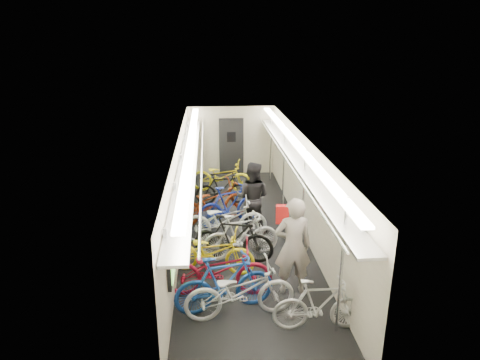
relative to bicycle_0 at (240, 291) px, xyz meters
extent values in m
plane|color=black|center=(0.32, 3.28, -0.51)|extent=(10.00, 10.00, 0.00)
plane|color=white|center=(0.32, 3.28, 1.89)|extent=(10.00, 10.00, 0.00)
plane|color=beige|center=(-1.18, 3.28, 0.69)|extent=(0.00, 10.00, 10.00)
plane|color=beige|center=(1.82, 3.28, 0.69)|extent=(0.00, 10.00, 10.00)
plane|color=beige|center=(0.32, 8.28, 0.69)|extent=(3.00, 0.00, 3.00)
plane|color=beige|center=(0.32, -1.72, 0.69)|extent=(3.00, 0.00, 3.00)
cube|color=black|center=(-1.14, 0.08, 0.74)|extent=(0.06, 1.10, 0.80)
cube|color=#A2E062|center=(-1.10, 0.08, 0.74)|extent=(0.02, 0.96, 0.66)
cube|color=black|center=(-1.14, 2.28, 0.74)|extent=(0.06, 1.10, 0.80)
cube|color=#A2E062|center=(-1.10, 2.28, 0.74)|extent=(0.02, 0.96, 0.66)
cube|color=black|center=(-1.14, 4.48, 0.74)|extent=(0.06, 1.10, 0.80)
cube|color=#A2E062|center=(-1.10, 4.48, 0.74)|extent=(0.02, 0.96, 0.66)
cube|color=black|center=(-1.14, 6.68, 0.74)|extent=(0.06, 1.10, 0.80)
cube|color=#A2E062|center=(-1.10, 6.68, 0.74)|extent=(0.02, 0.96, 0.66)
cube|color=#E4B90C|center=(-1.13, 1.18, 0.79)|extent=(0.02, 0.22, 0.30)
cube|color=#E4B90C|center=(-1.13, 3.38, 0.79)|extent=(0.02, 0.22, 0.30)
cube|color=#E4B90C|center=(-1.13, 5.58, 0.79)|extent=(0.02, 0.22, 0.30)
cube|color=black|center=(0.32, 8.22, 0.49)|extent=(0.85, 0.08, 2.00)
cube|color=#999BA0|center=(-0.96, 3.28, 1.41)|extent=(0.40, 9.70, 0.05)
cube|color=#999BA0|center=(1.60, 3.28, 1.41)|extent=(0.40, 9.70, 0.05)
cylinder|color=silver|center=(-0.63, 3.28, 1.51)|extent=(0.04, 9.70, 0.04)
cylinder|color=silver|center=(1.27, 3.28, 1.51)|extent=(0.04, 9.70, 0.04)
cube|color=white|center=(-0.88, 3.28, 1.83)|extent=(0.18, 9.60, 0.04)
cube|color=white|center=(1.52, 3.28, 1.83)|extent=(0.18, 9.60, 0.04)
cylinder|color=silver|center=(1.57, -0.52, 0.69)|extent=(0.05, 0.05, 2.38)
cylinder|color=silver|center=(1.57, 2.28, 0.69)|extent=(0.05, 0.05, 2.38)
cylinder|color=silver|center=(1.57, 4.78, 0.69)|extent=(0.05, 0.05, 2.38)
cylinder|color=silver|center=(1.57, 7.28, 0.69)|extent=(0.05, 0.05, 2.38)
imported|color=silver|center=(0.00, 0.00, 0.00)|extent=(2.01, 0.92, 1.02)
imported|color=#1C4AA8|center=(-0.25, 0.20, 0.03)|extent=(1.87, 0.87, 1.09)
imported|color=maroon|center=(-0.35, 0.71, 0.02)|extent=(2.05, 0.82, 1.06)
imported|color=black|center=(0.01, 1.98, 0.02)|extent=(1.83, 0.94, 1.06)
imported|color=yellow|center=(-0.47, 1.53, -0.03)|extent=(1.90, 1.05, 0.95)
imported|color=silver|center=(0.18, 2.11, 0.01)|extent=(1.81, 0.86, 1.05)
imported|color=silver|center=(-0.14, 2.98, 0.03)|extent=(2.08, 0.84, 1.07)
imported|color=navy|center=(0.03, 3.88, 0.03)|extent=(1.84, 1.13, 1.07)
imported|color=maroon|center=(-0.42, 4.06, 0.04)|extent=(2.23, 1.49, 1.11)
imported|color=black|center=(-0.11, 5.34, -0.04)|extent=(1.60, 0.56, 0.94)
imported|color=yellow|center=(-0.09, 6.39, 0.00)|extent=(2.03, 1.12, 1.01)
imported|color=silver|center=(1.29, -0.45, -0.04)|extent=(1.59, 0.48, 0.95)
imported|color=gray|center=(1.04, 0.70, 0.45)|extent=(0.70, 0.47, 1.92)
imported|color=black|center=(0.57, 3.44, 0.39)|extent=(1.06, 0.94, 1.81)
cube|color=red|center=(0.97, 1.47, 0.77)|extent=(0.28, 0.18, 0.38)
camera|label=1|loc=(-0.48, -6.33, 4.15)|focal=32.00mm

